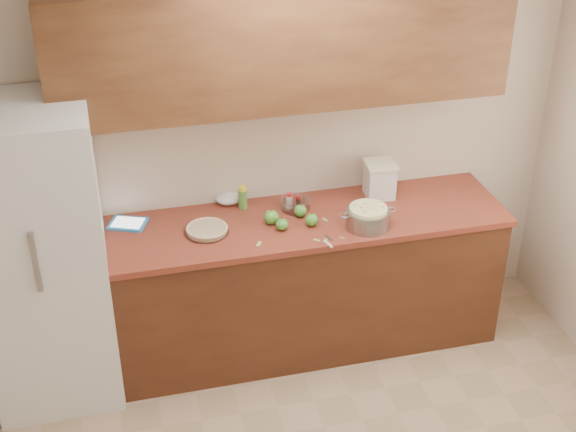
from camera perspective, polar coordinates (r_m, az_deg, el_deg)
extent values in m
plane|color=white|center=(2.84, 7.77, 14.61)|extent=(3.60, 3.60, 0.00)
plane|color=beige|center=(4.91, -0.76, 5.40)|extent=(3.60, 0.00, 3.60)
cube|color=#4E2816|center=(5.06, 0.16, -4.99)|extent=(2.60, 0.65, 0.88)
cube|color=#993B29|center=(4.81, 0.17, -0.50)|extent=(2.64, 0.68, 0.04)
cube|color=brown|center=(4.52, -0.30, 12.05)|extent=(2.60, 0.34, 0.70)
cube|color=silver|center=(4.69, -17.06, -2.85)|extent=(0.70, 0.70, 1.80)
cylinder|color=silver|center=(4.69, -5.78, -1.02)|extent=(0.25, 0.25, 0.03)
cylinder|color=#D9B489|center=(4.69, -5.78, -1.01)|extent=(0.23, 0.23, 0.03)
torus|color=#D9B489|center=(4.68, -5.79, -0.87)|extent=(0.25, 0.25, 0.02)
cylinder|color=gray|center=(4.73, 5.70, -0.17)|extent=(0.26, 0.26, 0.11)
torus|color=gray|center=(4.67, 4.06, 0.04)|extent=(0.06, 0.06, 0.01)
torus|color=gray|center=(4.76, 7.36, 0.46)|extent=(0.06, 0.06, 0.01)
cylinder|color=beige|center=(4.72, 5.71, -0.01)|extent=(0.22, 0.22, 0.12)
cube|color=silver|center=(5.06, 6.53, 2.52)|extent=(0.19, 0.19, 0.21)
cube|color=#F3E9C2|center=(5.00, 6.61, 3.68)|extent=(0.20, 0.20, 0.02)
cube|color=#2A85CB|center=(4.85, -11.31, -0.54)|extent=(0.26, 0.23, 0.01)
cube|color=white|center=(4.84, -11.32, -0.46)|extent=(0.21, 0.19, 0.00)
cube|color=gray|center=(4.63, 2.89, -1.56)|extent=(0.04, 0.08, 0.00)
cylinder|color=white|center=(4.56, 2.89, -2.00)|extent=(0.04, 0.07, 0.01)
cylinder|color=#4C8C38|center=(4.91, -3.24, 1.20)|extent=(0.05, 0.05, 0.12)
cylinder|color=yellow|center=(4.87, -3.26, 1.97)|extent=(0.05, 0.05, 0.03)
cylinder|color=beige|center=(4.92, 0.09, 1.02)|extent=(0.04, 0.04, 0.08)
cylinder|color=red|center=(4.89, 0.09, 1.52)|extent=(0.03, 0.03, 0.02)
cylinder|color=black|center=(4.90, 0.72, 0.89)|extent=(0.03, 0.03, 0.07)
cylinder|color=red|center=(4.88, 0.73, 1.34)|extent=(0.03, 0.03, 0.01)
cylinder|color=silver|center=(4.90, 0.53, 0.84)|extent=(0.18, 0.18, 0.07)
torus|color=silver|center=(4.89, 0.53, 1.16)|extent=(0.19, 0.19, 0.01)
ellipsoid|color=white|center=(4.98, -4.24, 1.24)|extent=(0.19, 0.18, 0.07)
sphere|color=#46942F|center=(4.74, -1.20, -0.09)|extent=(0.09, 0.09, 0.09)
cylinder|color=#3F2D19|center=(4.72, -1.20, 0.44)|extent=(0.01, 0.01, 0.01)
sphere|color=#46942F|center=(4.82, 0.88, 0.37)|extent=(0.08, 0.08, 0.08)
cylinder|color=#3F2D19|center=(4.80, 0.89, 0.84)|extent=(0.01, 0.01, 0.01)
sphere|color=#46942F|center=(4.69, -0.43, -0.60)|extent=(0.07, 0.07, 0.07)
cylinder|color=#3F2D19|center=(4.66, -0.43, -0.15)|extent=(0.01, 0.01, 0.01)
sphere|color=#46942F|center=(4.73, 1.70, -0.28)|extent=(0.08, 0.08, 0.08)
cylinder|color=#3F2D19|center=(4.71, 1.71, 0.19)|extent=(0.01, 0.01, 0.01)
cube|color=#86BF5C|center=(4.64, 3.85, -1.55)|extent=(0.03, 0.03, 0.00)
cube|color=#86BF5C|center=(4.61, 2.06, -1.72)|extent=(0.04, 0.04, 0.00)
cube|color=#86BF5C|center=(4.81, 2.65, -0.25)|extent=(0.03, 0.05, 0.00)
cube|color=#86BF5C|center=(4.57, -2.08, -2.00)|extent=(0.04, 0.05, 0.00)
cube|color=#86BF5C|center=(4.60, 2.66, -1.76)|extent=(0.04, 0.04, 0.00)
cube|color=#86BF5C|center=(4.76, 1.94, -0.57)|extent=(0.03, 0.02, 0.00)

